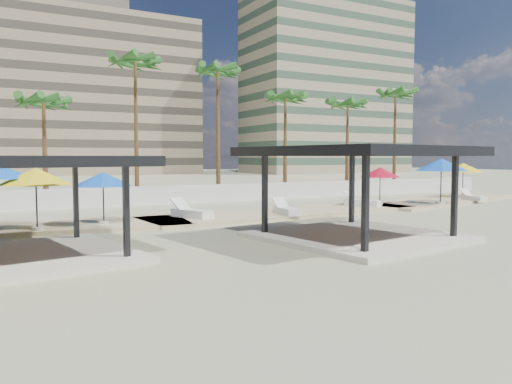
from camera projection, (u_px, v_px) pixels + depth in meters
ground at (339, 235)px, 19.84m from camera, size 200.00×200.00×0.00m
promenade at (281, 212)px, 27.51m from camera, size 44.45×7.97×0.24m
boundary_wall at (192, 194)px, 33.84m from camera, size 56.00×0.30×1.20m
building_mid at (87, 95)px, 89.18m from camera, size 38.00×16.00×30.40m
building_east at (327, 86)px, 99.33m from camera, size 32.00×15.00×36.40m
pavilion_central at (357, 184)px, 18.65m from camera, size 7.83×7.83×3.47m
pavilion_west at (25, 198)px, 14.93m from camera, size 7.11×7.11×3.13m
umbrella_b at (36, 176)px, 19.76m from camera, size 3.54×3.54×2.50m
umbrella_c at (380, 172)px, 31.10m from camera, size 3.02×3.02×2.28m
umbrella_d at (441, 165)px, 30.94m from camera, size 3.19×3.19×2.83m
umbrella_e at (463, 168)px, 36.56m from camera, size 3.40×3.40×2.49m
umbrella_f at (103, 179)px, 21.82m from camera, size 3.11×3.11×2.26m
lounger_a at (191, 213)px, 24.15m from camera, size 1.60×2.51×0.91m
lounger_b at (286, 210)px, 25.51m from camera, size 0.93×2.19×0.80m
lounger_c at (362, 202)px, 29.91m from camera, size 1.67×2.35×0.86m
lounger_d at (473, 197)px, 33.87m from camera, size 0.88×2.03×0.74m
palm_c at (43, 105)px, 31.01m from camera, size 3.00×3.00×7.36m
palm_d at (135, 68)px, 34.35m from camera, size 3.00×3.00×10.49m
palm_e at (218, 77)px, 36.78m from camera, size 3.00×3.00×10.24m
palm_f at (285, 101)px, 39.91m from camera, size 3.00×3.00×8.67m
palm_g at (348, 107)px, 42.42m from camera, size 3.00×3.00×8.44m
palm_h at (396, 98)px, 45.71m from camera, size 3.00×3.00×9.71m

